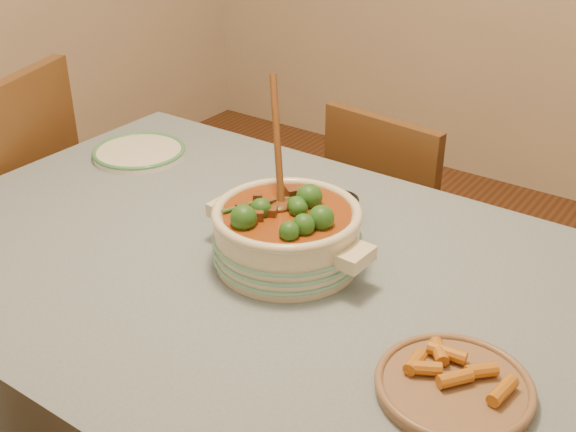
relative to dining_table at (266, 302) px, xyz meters
The scene contains 7 objects.
dining_table is the anchor object (origin of this frame).
stew_casserole 0.18m from the dining_table, 56.19° to the left, with size 0.39×0.32×0.37m.
white_plate 0.69m from the dining_table, 158.23° to the left, with size 0.33×0.33×0.02m.
condiment_bowl 0.30m from the dining_table, 87.75° to the left, with size 0.10×0.10×0.05m.
fried_plate 0.51m from the dining_table, 15.07° to the right, with size 0.31×0.31×0.04m.
chair_far 0.84m from the dining_table, 97.41° to the left, with size 0.43×0.43×0.84m.
chair_left 1.05m from the dining_table, behind, with size 0.57×0.57×0.97m.
Camera 1 is at (0.78, -1.02, 1.58)m, focal length 45.00 mm.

